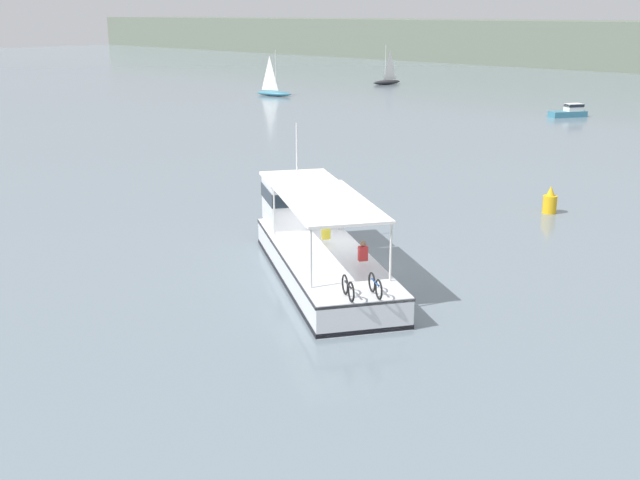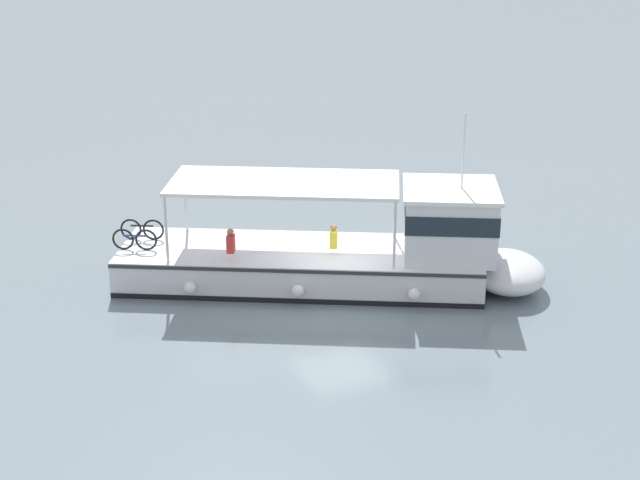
{
  "view_description": "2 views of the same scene",
  "coord_description": "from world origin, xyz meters",
  "px_view_note": "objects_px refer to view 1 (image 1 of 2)",
  "views": [
    {
      "loc": [
        20.21,
        -21.11,
        9.79
      ],
      "look_at": [
        0.14,
        -1.08,
        1.4
      ],
      "focal_mm": 43.46,
      "sensor_mm": 36.0,
      "label": 1
    },
    {
      "loc": [
        12.12,
        22.63,
        11.16
      ],
      "look_at": [
        0.14,
        -1.08,
        1.4
      ],
      "focal_mm": 53.38,
      "sensor_mm": 36.0,
      "label": 2
    }
  ],
  "objects_px": {
    "sailboat_far_left": "(274,91)",
    "channel_buoy": "(550,202)",
    "sailboat_horizon_west": "(387,80)",
    "ferry_main": "(314,242)",
    "motorboat_off_bow": "(570,111)"
  },
  "relations": [
    {
      "from": "sailboat_far_left",
      "to": "channel_buoy",
      "type": "height_order",
      "value": "sailboat_far_left"
    },
    {
      "from": "sailboat_horizon_west",
      "to": "sailboat_far_left",
      "type": "distance_m",
      "value": 21.47
    },
    {
      "from": "ferry_main",
      "to": "channel_buoy",
      "type": "xyz_separation_m",
      "value": [
        2.3,
        14.43,
        -0.45
      ]
    },
    {
      "from": "ferry_main",
      "to": "channel_buoy",
      "type": "relative_size",
      "value": 8.91
    },
    {
      "from": "sailboat_horizon_west",
      "to": "channel_buoy",
      "type": "bearing_deg",
      "value": -43.18
    },
    {
      "from": "sailboat_far_left",
      "to": "motorboat_off_bow",
      "type": "bearing_deg",
      "value": 11.97
    },
    {
      "from": "sailboat_far_left",
      "to": "channel_buoy",
      "type": "distance_m",
      "value": 59.13
    },
    {
      "from": "sailboat_horizon_west",
      "to": "motorboat_off_bow",
      "type": "height_order",
      "value": "sailboat_horizon_west"
    },
    {
      "from": "channel_buoy",
      "to": "sailboat_horizon_west",
      "type": "bearing_deg",
      "value": 136.82
    },
    {
      "from": "sailboat_horizon_west",
      "to": "sailboat_far_left",
      "type": "height_order",
      "value": "same"
    },
    {
      "from": "ferry_main",
      "to": "motorboat_off_bow",
      "type": "distance_m",
      "value": 51.85
    },
    {
      "from": "sailboat_horizon_west",
      "to": "motorboat_off_bow",
      "type": "bearing_deg",
      "value": -21.92
    },
    {
      "from": "ferry_main",
      "to": "motorboat_off_bow",
      "type": "height_order",
      "value": "ferry_main"
    },
    {
      "from": "sailboat_horizon_west",
      "to": "sailboat_far_left",
      "type": "bearing_deg",
      "value": -89.12
    },
    {
      "from": "ferry_main",
      "to": "sailboat_horizon_west",
      "type": "height_order",
      "value": "sailboat_horizon_west"
    }
  ]
}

